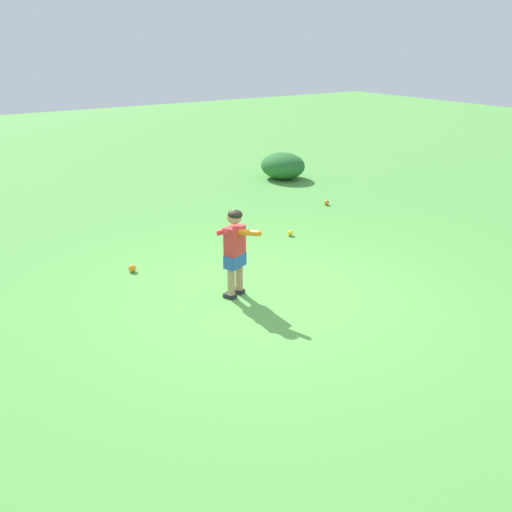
{
  "coord_description": "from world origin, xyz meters",
  "views": [
    {
      "loc": [
        5.09,
        -3.69,
        2.95
      ],
      "look_at": [
        -0.35,
        -0.06,
        0.45
      ],
      "focal_mm": 40.58,
      "sensor_mm": 36.0,
      "label": 1
    }
  ],
  "objects": [
    {
      "name": "ground_plane",
      "position": [
        0.0,
        0.0,
        0.0
      ],
      "size": [
        40.0,
        40.0,
        0.0
      ],
      "primitive_type": "plane",
      "color": "#519942"
    },
    {
      "name": "child_batter",
      "position": [
        -0.34,
        -0.36,
        0.65
      ],
      "size": [
        0.61,
        0.32,
        1.08
      ],
      "color": "#232328",
      "rests_on": "ground"
    },
    {
      "name": "play_ball_far_right",
      "position": [
        -2.81,
        3.17,
        0.05
      ],
      "size": [
        0.09,
        0.09,
        0.09
      ],
      "primitive_type": "sphere",
      "color": "orange",
      "rests_on": "ground"
    },
    {
      "name": "play_ball_near_batter",
      "position": [
        -1.77,
        1.54,
        0.05
      ],
      "size": [
        0.09,
        0.09,
        0.09
      ],
      "primitive_type": "sphere",
      "color": "yellow",
      "rests_on": "ground"
    },
    {
      "name": "play_ball_center_lawn",
      "position": [
        -1.75,
        -1.1,
        0.05
      ],
      "size": [
        0.1,
        0.1,
        0.1
      ],
      "primitive_type": "sphere",
      "color": "orange",
      "rests_on": "ground"
    },
    {
      "name": "shrub_left_background",
      "position": [
        -4.99,
        3.75,
        0.28
      ],
      "size": [
        1.02,
        0.93,
        0.57
      ],
      "primitive_type": "ellipsoid",
      "color": "#286B2D",
      "rests_on": "ground"
    }
  ]
}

